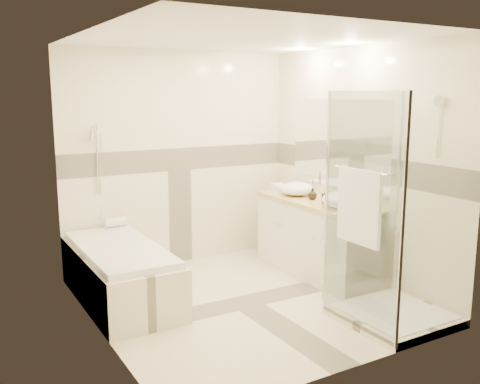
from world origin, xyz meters
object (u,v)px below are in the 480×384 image
shower_enclosure (381,266)px  vessel_sink_far (343,200)px  amenity_bottle_a (325,196)px  bathtub (120,271)px  vessel_sink_near (297,188)px  amenity_bottle_b (313,194)px  vanity (317,238)px

shower_enclosure → vessel_sink_far: shower_enclosure is taller
amenity_bottle_a → bathtub: bearing=166.8°
vessel_sink_far → amenity_bottle_a: bearing=90.0°
vessel_sink_near → amenity_bottle_a: size_ratio=2.72×
bathtub → shower_enclosure: bearing=-41.1°
amenity_bottle_a → shower_enclosure: bearing=-103.7°
bathtub → amenity_bottle_b: amenity_bottle_b is taller
vessel_sink_far → amenity_bottle_b: size_ratio=3.32×
vanity → amenity_bottle_b: 0.49m
shower_enclosure → amenity_bottle_b: shower_enclosure is taller
shower_enclosure → vessel_sink_near: shower_enclosure is taller
bathtub → vessel_sink_far: 2.36m
bathtub → vessel_sink_near: vessel_sink_near is taller
amenity_bottle_a → amenity_bottle_b: (0.00, 0.22, -0.01)m
bathtub → amenity_bottle_a: amenity_bottle_a is taller
vanity → shower_enclosure: shower_enclosure is taller
bathtub → amenity_bottle_a: (2.13, -0.50, 0.62)m
bathtub → shower_enclosure: (1.86, -1.62, 0.20)m
vanity → amenity_bottle_a: amenity_bottle_a is taller
bathtub → amenity_bottle_b: bearing=-7.4°
vanity → vessel_sink_far: size_ratio=3.75×
bathtub → vessel_sink_far: vessel_sink_far is taller
vessel_sink_far → vanity: bearing=87.4°
vanity → vessel_sink_far: bearing=-92.6°
amenity_bottle_a → vessel_sink_near: bearing=90.0°
vessel_sink_near → vessel_sink_far: vessel_sink_far is taller
amenity_bottle_b → amenity_bottle_a: bearing=-90.0°
vanity → vessel_sink_far: (-0.02, -0.43, 0.51)m
shower_enclosure → vessel_sink_near: size_ratio=5.14×
vanity → vessel_sink_far: 0.67m
bathtub → vanity: vanity is taller
vanity → vessel_sink_near: (-0.02, 0.37, 0.50)m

